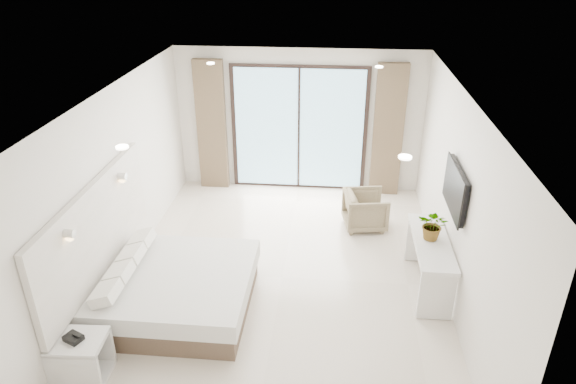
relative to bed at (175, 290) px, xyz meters
name	(u,v)px	position (x,y,z in m)	size (l,w,h in m)	color
ground	(282,277)	(1.33, 0.81, -0.29)	(6.20, 6.20, 0.00)	beige
room_shell	(273,159)	(1.13, 1.47, 1.29)	(4.62, 6.22, 2.72)	silver
bed	(175,290)	(0.00, 0.00, 0.00)	(1.95, 1.86, 0.68)	brown
nightstand	(81,358)	(-0.69, -1.26, -0.02)	(0.60, 0.50, 0.53)	silver
phone	(73,338)	(-0.71, -1.28, 0.27)	(0.19, 0.15, 0.06)	black
console_desk	(430,254)	(3.37, 0.77, 0.27)	(0.47, 1.50, 0.77)	silver
plant	(433,228)	(3.37, 0.81, 0.65)	(0.39, 0.44, 0.34)	#33662D
armchair	(365,209)	(2.58, 2.41, 0.06)	(0.67, 0.63, 0.69)	#7E7152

